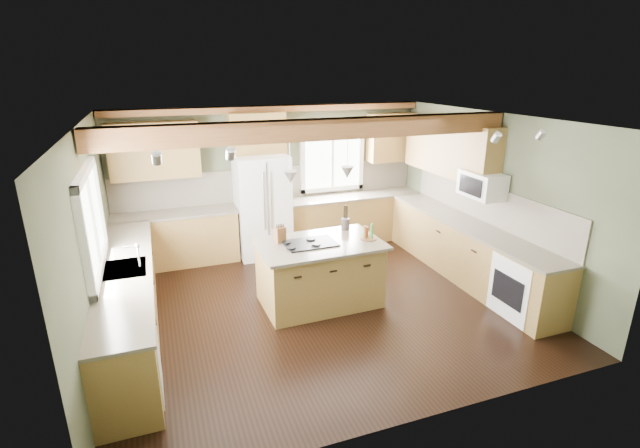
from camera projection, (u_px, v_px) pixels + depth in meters
name	position (u px, v px, depth m)	size (l,w,h in m)	color
floor	(320.00, 304.00, 6.66)	(5.60, 5.60, 0.00)	black
ceiling	(320.00, 119.00, 5.82)	(5.60, 5.60, 0.00)	silver
wall_back	(273.00, 178.00, 8.46)	(5.60, 5.60, 0.00)	#404732
wall_left	(91.00, 243.00, 5.33)	(5.00, 5.00, 0.00)	#404732
wall_right	(490.00, 198.00, 7.15)	(5.00, 5.00, 0.00)	#404732
ceiling_beam	(318.00, 129.00, 5.90)	(5.55, 0.26, 0.26)	brown
soffit_trim	(272.00, 109.00, 7.97)	(5.55, 0.20, 0.10)	brown
backsplash_back	(273.00, 183.00, 8.48)	(5.58, 0.03, 0.58)	brown
backsplash_right	(486.00, 203.00, 7.22)	(0.03, 3.70, 0.58)	brown
base_cab_back_left	(177.00, 239.00, 7.89)	(2.02, 0.60, 0.88)	brown
counter_back_left	(174.00, 214.00, 7.74)	(2.06, 0.64, 0.04)	brown
base_cab_back_right	(353.00, 219.00, 8.95)	(2.62, 0.60, 0.88)	brown
counter_back_right	(354.00, 196.00, 8.81)	(2.66, 0.64, 0.04)	brown
base_cab_left	(129.00, 304.00, 5.75)	(0.60, 3.70, 0.88)	brown
counter_left	(124.00, 270.00, 5.60)	(0.64, 3.74, 0.04)	brown
base_cab_right	(466.00, 251.00, 7.37)	(0.60, 3.70, 0.88)	brown
counter_right	(469.00, 224.00, 7.22)	(0.64, 3.74, 0.04)	brown
upper_cab_back_left	(154.00, 151.00, 7.45)	(1.40, 0.35, 0.90)	brown
upper_cab_over_fridge	(257.00, 133.00, 7.93)	(0.96, 0.35, 0.70)	brown
upper_cab_right	(450.00, 148.00, 7.68)	(0.35, 2.20, 0.90)	brown
upper_cab_back_corner	(391.00, 137.00, 8.84)	(0.90, 0.35, 0.90)	brown
window_left	(90.00, 221.00, 5.30)	(0.04, 1.60, 1.05)	white
window_back	(332.00, 161.00, 8.74)	(1.10, 0.04, 1.00)	white
sink	(124.00, 269.00, 5.60)	(0.50, 0.65, 0.03)	#262628
faucet	(139.00, 256.00, 5.61)	(0.02, 0.02, 0.28)	#B2B2B7
dishwasher	(128.00, 364.00, 4.60)	(0.60, 0.60, 0.84)	white
oven	(526.00, 287.00, 6.21)	(0.60, 0.72, 0.84)	white
microwave	(482.00, 185.00, 6.95)	(0.40, 0.70, 0.38)	white
pendant_left	(290.00, 177.00, 5.96)	(0.18, 0.18, 0.16)	#B2B2B7
pendant_right	(347.00, 172.00, 6.24)	(0.18, 0.18, 0.16)	#B2B2B7
refrigerator	(263.00, 206.00, 8.15)	(0.90, 0.74, 1.80)	white
island	(319.00, 274.00, 6.56)	(1.61, 0.98, 0.88)	brown
island_top	(319.00, 244.00, 6.41)	(1.72, 1.09, 0.04)	brown
cooktop	(310.00, 243.00, 6.35)	(0.70, 0.46, 0.02)	black
knife_block	(280.00, 235.00, 6.37)	(0.13, 0.10, 0.22)	brown
utensil_crock	(345.00, 224.00, 6.91)	(0.13, 0.13, 0.17)	#433B35
bottle_tray	(369.00, 232.00, 6.51)	(0.23, 0.23, 0.21)	brown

